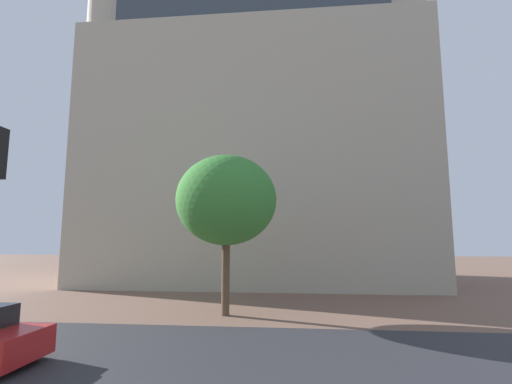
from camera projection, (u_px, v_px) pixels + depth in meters
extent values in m
plane|color=brown|center=(245.00, 344.00, 10.84)|extent=(120.00, 120.00, 0.00)
cube|color=#2D2D33|center=(239.00, 357.00, 9.60)|extent=(120.00, 6.64, 0.00)
cube|color=#B2A893|center=(258.00, 167.00, 29.18)|extent=(23.35, 13.84, 17.58)
cube|color=#38424C|center=(258.00, 49.00, 30.47)|extent=(21.48, 12.73, 2.40)
cube|color=#B2A893|center=(231.00, 78.00, 30.38)|extent=(5.35, 5.35, 32.68)
cylinder|color=#B2A893|center=(102.00, 131.00, 25.06)|extent=(2.80, 2.80, 20.89)
cylinder|color=#B2A893|center=(410.00, 115.00, 23.09)|extent=(2.80, 2.80, 21.70)
cylinder|color=black|center=(29.00, 345.00, 9.63)|extent=(0.64, 0.22, 0.64)
cylinder|color=brown|center=(226.00, 277.00, 15.07)|extent=(0.33, 0.33, 3.03)
ellipsoid|color=#387F33|center=(226.00, 200.00, 15.49)|extent=(4.23, 4.23, 3.81)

